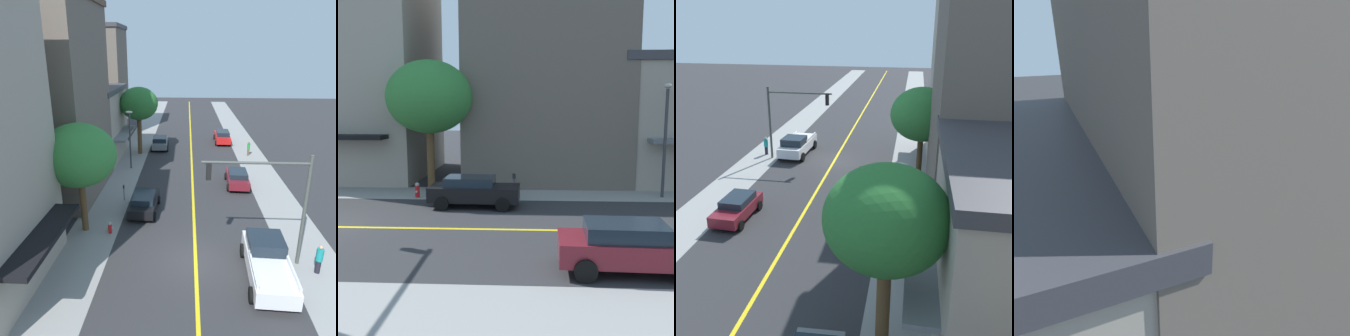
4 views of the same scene
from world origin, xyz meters
The scene contains 20 objects.
ground_plane centered at (0.00, 0.00, 0.00)m, with size 140.00×140.00×0.00m, color #2D2D30.
sidewalk_left centered at (-6.69, 0.00, 0.00)m, with size 3.25×126.00×0.01m, color gray.
sidewalk_right centered at (6.69, 0.00, 0.00)m, with size 3.25×126.00×0.01m, color gray.
road_centerline_stripe centered at (0.00, 0.00, 0.00)m, with size 0.20×126.00×0.00m, color yellow.
brick_apartment_block centered at (-13.42, 9.72, 7.68)m, with size 11.53×10.19×15.34m.
pale_office_building centered at (-13.41, 18.85, 3.87)m, with size 12.42×9.85×7.72m.
corner_shop_building centered at (-13.42, 30.73, 7.31)m, with size 9.17×7.67×14.60m.
street_tree_left_near centered at (-5.98, 20.86, 5.73)m, with size 4.29×4.29×7.61m.
street_tree_right_corner centered at (-7.30, 3.19, 5.21)m, with size 4.69×4.69×7.23m.
fire_hydrant centered at (-5.56, 2.84, 0.39)m, with size 0.44×0.24×0.78m.
parking_meter centered at (-5.53, 7.90, 0.86)m, with size 0.12×0.18×1.30m.
traffic_light_mast centered at (3.95, 0.11, 4.32)m, with size 5.68×0.32×6.39m.
street_lamp centered at (-6.22, 15.64, 3.67)m, with size 0.70×0.36×5.87m.
red_sedan_right_curb centered at (4.06, 26.27, 0.83)m, with size 2.05×4.78×1.58m.
black_sedan_left_curb centered at (-3.67, 6.06, 0.77)m, with size 2.12×4.25×1.44m.
maroon_sedan_right_curb centered at (3.93, 11.52, 0.76)m, with size 2.09×4.23×1.43m.
grey_sedan_left_curb centered at (-3.82, 23.09, 0.78)m, with size 2.20×4.29×1.48m.
white_pickup_truck centered at (3.70, -1.15, 0.94)m, with size 2.52×5.62×1.87m.
pedestrian_teal_shirt centered at (6.55, -0.68, 0.88)m, with size 0.38×0.38×1.68m.
pedestrian_green_shirt centered at (6.47, 20.66, 0.87)m, with size 0.31×0.31×1.64m.
Camera 1 is at (-0.70, -16.23, 11.36)m, focal length 35.60 mm.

